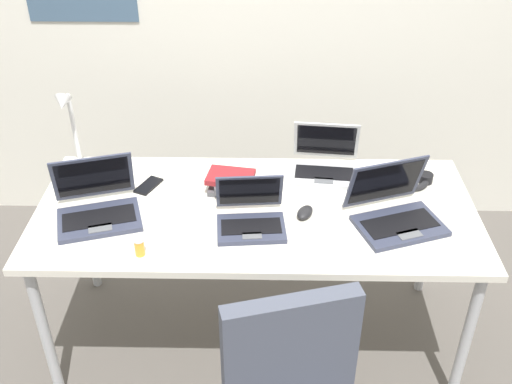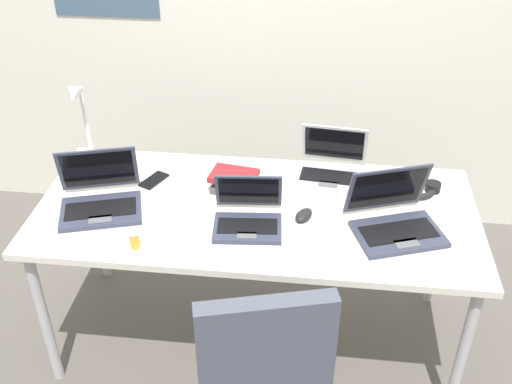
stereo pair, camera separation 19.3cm
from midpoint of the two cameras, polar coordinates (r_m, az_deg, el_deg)
name	(u,v)px [view 1 (the left image)]	position (r m, az deg, el deg)	size (l,w,h in m)	color
ground_plane	(256,334)	(2.98, -1.90, -13.25)	(12.00, 12.00, 0.00)	#56514C
desk	(256,219)	(2.52, -2.19, -2.64)	(1.80, 0.80, 0.74)	silver
desk_lamp	(72,132)	(2.78, -18.78, 5.31)	(0.12, 0.18, 0.40)	white
laptop_near_lamp	(251,217)	(2.38, -2.83, -2.40)	(0.28, 0.26, 0.19)	#33384C
laptop_near_mouse	(97,206)	(2.53, -16.76, -1.35)	(0.39, 0.37, 0.23)	#33384C
laptop_far_corner	(395,212)	(2.43, 10.70, -1.89)	(0.40, 0.38, 0.24)	#33384C
laptop_center	(325,164)	(2.71, 4.43, 2.59)	(0.31, 0.28, 0.21)	#B7BABC
computer_mouse	(305,212)	(2.44, 2.35, -1.98)	(0.06, 0.10, 0.03)	black
cell_phone	(149,186)	(2.68, -12.06, 0.54)	(0.06, 0.14, 0.01)	black
headphones	(408,179)	(2.71, 12.09, 1.17)	(0.21, 0.18, 0.04)	black
pill_bottle	(139,246)	(2.29, -13.26, -5.00)	(0.04, 0.04, 0.08)	gold
book_stack	(230,182)	(2.59, -4.55, 0.93)	(0.21, 0.17, 0.07)	#4C4C51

